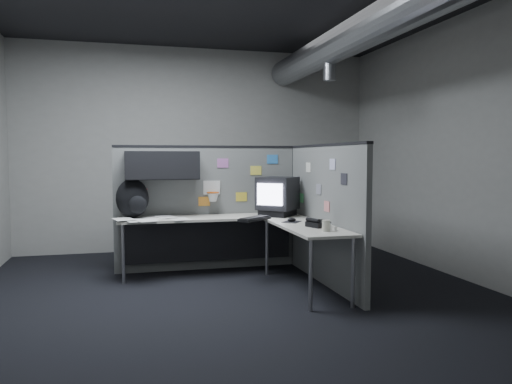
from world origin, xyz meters
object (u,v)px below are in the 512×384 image
object	(u,v)px
desk	(235,228)
phone	(318,224)
keyboard	(255,219)
backpack	(133,199)
monitor	(278,196)

from	to	relation	value
desk	phone	xyz separation A→B (m)	(0.70, -0.92, 0.15)
keyboard	backpack	bearing A→B (deg)	161.92
monitor	keyboard	bearing A→B (deg)	-140.40
monitor	backpack	distance (m)	1.80
desk	backpack	xyz separation A→B (m)	(-1.20, 0.38, 0.35)
monitor	keyboard	size ratio (longest dim) A/B	1.33
keyboard	monitor	bearing A→B (deg)	47.38
backpack	monitor	bearing A→B (deg)	-9.02
desk	keyboard	size ratio (longest dim) A/B	5.03
phone	keyboard	bearing A→B (deg)	114.17
keyboard	backpack	size ratio (longest dim) A/B	0.95
phone	backpack	distance (m)	2.32
monitor	phone	distance (m)	1.12
desk	keyboard	world-z (taller)	keyboard
monitor	backpack	bearing A→B (deg)	169.94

